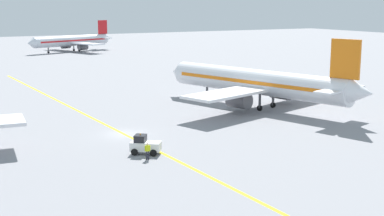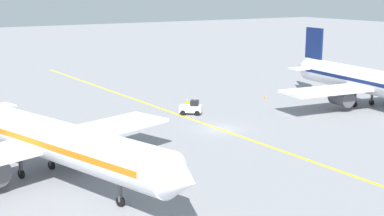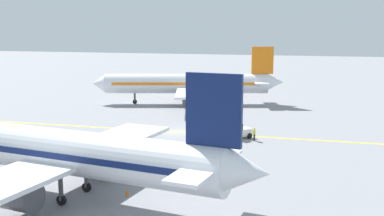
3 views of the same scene
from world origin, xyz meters
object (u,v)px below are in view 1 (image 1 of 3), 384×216
at_px(airplane_distant_taxiing, 73,41).
at_px(baggage_tug_white, 145,145).
at_px(airplane_adjacent_stand, 258,83).
at_px(ground_crew_worker, 148,151).

distance_m(airplane_distant_taxiing, baggage_tug_white, 122.21).
xyz_separation_m(airplane_adjacent_stand, ground_crew_worker, (-24.77, -16.63, -2.80)).
bearing_deg(ground_crew_worker, baggage_tug_white, 74.00).
bearing_deg(airplane_distant_taxiing, ground_crew_worker, -102.67).
xyz_separation_m(airplane_adjacent_stand, baggage_tug_white, (-24.19, -14.60, -2.81)).
bearing_deg(ground_crew_worker, airplane_distant_taxiing, 77.33).
height_order(airplane_distant_taxiing, ground_crew_worker, airplane_distant_taxiing).
bearing_deg(airplane_adjacent_stand, baggage_tug_white, -148.88).
height_order(airplane_distant_taxiing, baggage_tug_white, airplane_distant_taxiing).
relative_size(airplane_distant_taxiing, baggage_tug_white, 9.40).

